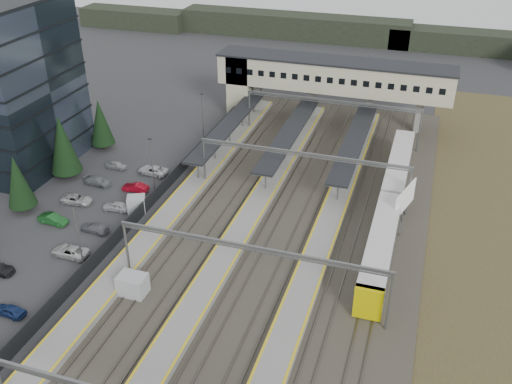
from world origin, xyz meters
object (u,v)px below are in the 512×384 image
(relay_cabin_far, at_px, (136,204))
(billboard, at_px, (405,200))
(relay_cabin_near, at_px, (133,285))
(footbridge, at_px, (317,77))
(train, at_px, (390,206))

(relay_cabin_far, bearing_deg, billboard, 11.91)
(relay_cabin_near, xyz_separation_m, billboard, (25.87, 22.30, 2.47))
(relay_cabin_near, xyz_separation_m, footbridge, (7.83, 52.70, 6.70))
(relay_cabin_near, relative_size, train, 0.07)
(relay_cabin_far, bearing_deg, train, 14.14)
(train, bearing_deg, billboard, -28.33)
(train, bearing_deg, relay_cabin_near, -136.07)
(billboard, bearing_deg, relay_cabin_far, -168.09)
(relay_cabin_far, relative_size, footbridge, 0.07)
(relay_cabin_far, distance_m, train, 32.85)
(relay_cabin_near, xyz_separation_m, relay_cabin_far, (-7.71, 15.22, -0.17))
(relay_cabin_near, bearing_deg, train, 43.93)
(train, bearing_deg, footbridge, 118.95)
(footbridge, distance_m, train, 34.18)
(train, relative_size, billboard, 6.53)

